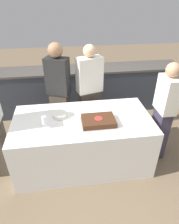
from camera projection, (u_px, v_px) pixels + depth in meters
ground_plane at (83, 160)px, 3.10m from camera, size 14.00×14.00×0.00m
back_counter at (74, 90)px, 4.16m from camera, size 4.40×0.58×0.92m
dining_table at (83, 141)px, 2.90m from camera, size 1.88×0.96×0.77m
cake at (98, 121)px, 2.59m from camera, size 0.47×0.34×0.08m
plate_stack at (60, 115)px, 2.72m from camera, size 0.20×0.20×0.06m
wine_glass at (44, 121)px, 2.46m from camera, size 0.07×0.07×0.17m
side_plate_near_cake at (99, 110)px, 2.89m from camera, size 0.20×0.20×0.00m
side_plate_right_edge at (136, 109)px, 2.91m from camera, size 0.20×0.20×0.00m
person_cutting_cake at (89, 92)px, 3.28m from camera, size 0.44×0.30×1.58m
person_seated_right at (164, 112)px, 2.83m from camera, size 0.20×0.34×1.50m
person_standing_back at (59, 91)px, 3.20m from camera, size 0.40×0.32×1.63m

